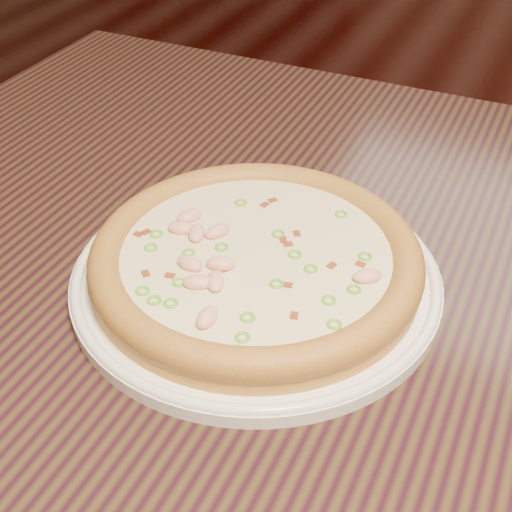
% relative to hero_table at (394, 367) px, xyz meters
% --- Properties ---
extents(ground, '(9.00, 9.00, 0.00)m').
position_rel_hero_table_xyz_m(ground, '(-0.16, 0.69, -0.65)').
color(ground, black).
extents(hero_table, '(1.20, 0.80, 0.75)m').
position_rel_hero_table_xyz_m(hero_table, '(0.00, 0.00, 0.00)').
color(hero_table, black).
rests_on(hero_table, ground).
extents(plate, '(0.31, 0.31, 0.02)m').
position_rel_hero_table_xyz_m(plate, '(-0.12, -0.05, 0.11)').
color(plate, white).
rests_on(plate, hero_table).
extents(pizza, '(0.28, 0.28, 0.03)m').
position_rel_hero_table_xyz_m(pizza, '(-0.12, -0.05, 0.13)').
color(pizza, '#BD8A40').
rests_on(pizza, plate).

